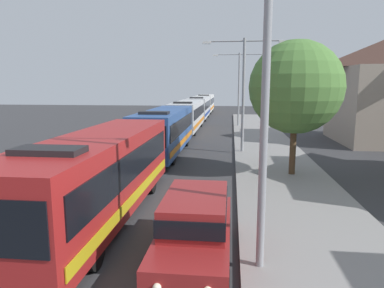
{
  "coord_description": "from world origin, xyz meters",
  "views": [
    {
      "loc": [
        3.3,
        -1.61,
        4.77
      ],
      "look_at": [
        1.52,
        14.22,
        2.09
      ],
      "focal_mm": 32.78,
      "sensor_mm": 36.0,
      "label": 1
    }
  ],
  "objects_px": {
    "bus_rear": "(205,103)",
    "roadside_tree": "(296,87)",
    "bus_middle": "(188,115)",
    "bus_lead": "(100,173)",
    "bus_second_in_line": "(165,130)",
    "streetlamp_near": "(267,56)",
    "white_suv": "(195,226)",
    "streetlamp_far": "(239,81)",
    "streetlamp_mid": "(244,83)",
    "bus_fourth_in_line": "(199,107)"
  },
  "relations": [
    {
      "from": "bus_lead",
      "to": "streetlamp_far",
      "type": "height_order",
      "value": "streetlamp_far"
    },
    {
      "from": "bus_fourth_in_line",
      "to": "streetlamp_near",
      "type": "relative_size",
      "value": 1.25
    },
    {
      "from": "bus_rear",
      "to": "streetlamp_near",
      "type": "relative_size",
      "value": 1.29
    },
    {
      "from": "bus_middle",
      "to": "streetlamp_far",
      "type": "xyz_separation_m",
      "value": [
        5.4,
        3.96,
        3.5
      ]
    },
    {
      "from": "bus_fourth_in_line",
      "to": "streetlamp_mid",
      "type": "height_order",
      "value": "streetlamp_mid"
    },
    {
      "from": "bus_rear",
      "to": "white_suv",
      "type": "bearing_deg",
      "value": -85.99
    },
    {
      "from": "bus_lead",
      "to": "streetlamp_near",
      "type": "relative_size",
      "value": 1.33
    },
    {
      "from": "bus_middle",
      "to": "streetlamp_mid",
      "type": "relative_size",
      "value": 1.59
    },
    {
      "from": "streetlamp_mid",
      "to": "bus_fourth_in_line",
      "type": "bearing_deg",
      "value": 102.25
    },
    {
      "from": "streetlamp_mid",
      "to": "bus_second_in_line",
      "type": "bearing_deg",
      "value": -172.48
    },
    {
      "from": "bus_lead",
      "to": "bus_rear",
      "type": "xyz_separation_m",
      "value": [
        -0.0,
        49.92,
        -0.0
      ]
    },
    {
      "from": "white_suv",
      "to": "streetlamp_near",
      "type": "height_order",
      "value": "streetlamp_near"
    },
    {
      "from": "bus_second_in_line",
      "to": "streetlamp_far",
      "type": "bearing_deg",
      "value": 72.18
    },
    {
      "from": "streetlamp_near",
      "to": "bus_lead",
      "type": "bearing_deg",
      "value": 150.25
    },
    {
      "from": "bus_second_in_line",
      "to": "white_suv",
      "type": "height_order",
      "value": "bus_second_in_line"
    },
    {
      "from": "bus_fourth_in_line",
      "to": "streetlamp_mid",
      "type": "distance_m",
      "value": 25.64
    },
    {
      "from": "bus_lead",
      "to": "bus_middle",
      "type": "height_order",
      "value": "same"
    },
    {
      "from": "streetlamp_near",
      "to": "roadside_tree",
      "type": "bearing_deg",
      "value": 76.19
    },
    {
      "from": "streetlamp_near",
      "to": "bus_rear",
      "type": "bearing_deg",
      "value": 95.82
    },
    {
      "from": "streetlamp_near",
      "to": "streetlamp_far",
      "type": "distance_m",
      "value": 32.17
    },
    {
      "from": "bus_rear",
      "to": "streetlamp_near",
      "type": "height_order",
      "value": "streetlamp_near"
    },
    {
      "from": "roadside_tree",
      "to": "bus_lead",
      "type": "bearing_deg",
      "value": -139.06
    },
    {
      "from": "streetlamp_far",
      "to": "bus_middle",
      "type": "bearing_deg",
      "value": -143.71
    },
    {
      "from": "roadside_tree",
      "to": "streetlamp_mid",
      "type": "bearing_deg",
      "value": 111.34
    },
    {
      "from": "bus_fourth_in_line",
      "to": "bus_rear",
      "type": "bearing_deg",
      "value": 90.0
    },
    {
      "from": "streetlamp_far",
      "to": "bus_fourth_in_line",
      "type": "bearing_deg",
      "value": 121.61
    },
    {
      "from": "bus_rear",
      "to": "roadside_tree",
      "type": "bearing_deg",
      "value": -79.72
    },
    {
      "from": "bus_second_in_line",
      "to": "bus_middle",
      "type": "bearing_deg",
      "value": 90.0
    },
    {
      "from": "bus_rear",
      "to": "roadside_tree",
      "type": "relative_size",
      "value": 1.61
    },
    {
      "from": "white_suv",
      "to": "streetlamp_mid",
      "type": "height_order",
      "value": "streetlamp_mid"
    },
    {
      "from": "bus_second_in_line",
      "to": "streetlamp_near",
      "type": "distance_m",
      "value": 16.72
    },
    {
      "from": "bus_middle",
      "to": "bus_fourth_in_line",
      "type": "relative_size",
      "value": 1.15
    },
    {
      "from": "streetlamp_near",
      "to": "streetlamp_far",
      "type": "xyz_separation_m",
      "value": [
        0.0,
        32.17,
        -0.24
      ]
    },
    {
      "from": "bus_lead",
      "to": "roadside_tree",
      "type": "bearing_deg",
      "value": 40.94
    },
    {
      "from": "bus_second_in_line",
      "to": "bus_middle",
      "type": "relative_size",
      "value": 0.91
    },
    {
      "from": "bus_middle",
      "to": "bus_lead",
      "type": "bearing_deg",
      "value": -90.0
    },
    {
      "from": "bus_middle",
      "to": "streetlamp_near",
      "type": "xyz_separation_m",
      "value": [
        5.4,
        -28.2,
        3.75
      ]
    },
    {
      "from": "bus_middle",
      "to": "white_suv",
      "type": "bearing_deg",
      "value": -82.47
    },
    {
      "from": "bus_fourth_in_line",
      "to": "roadside_tree",
      "type": "height_order",
      "value": "roadside_tree"
    },
    {
      "from": "bus_lead",
      "to": "bus_rear",
      "type": "bearing_deg",
      "value": 90.0
    },
    {
      "from": "streetlamp_near",
      "to": "streetlamp_mid",
      "type": "height_order",
      "value": "streetlamp_near"
    },
    {
      "from": "bus_fourth_in_line",
      "to": "bus_second_in_line",
      "type": "bearing_deg",
      "value": -90.0
    },
    {
      "from": "bus_middle",
      "to": "streetlamp_far",
      "type": "height_order",
      "value": "streetlamp_far"
    },
    {
      "from": "bus_fourth_in_line",
      "to": "roadside_tree",
      "type": "xyz_separation_m",
      "value": [
        7.82,
        -31.07,
        2.97
      ]
    },
    {
      "from": "bus_middle",
      "to": "roadside_tree",
      "type": "distance_m",
      "value": 20.15
    },
    {
      "from": "streetlamp_far",
      "to": "roadside_tree",
      "type": "relative_size",
      "value": 1.19
    },
    {
      "from": "bus_second_in_line",
      "to": "streetlamp_far",
      "type": "distance_m",
      "value": 17.99
    },
    {
      "from": "bus_second_in_line",
      "to": "roadside_tree",
      "type": "height_order",
      "value": "roadside_tree"
    },
    {
      "from": "bus_rear",
      "to": "roadside_tree",
      "type": "height_order",
      "value": "roadside_tree"
    },
    {
      "from": "bus_lead",
      "to": "bus_second_in_line",
      "type": "distance_m",
      "value": 12.29
    }
  ]
}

